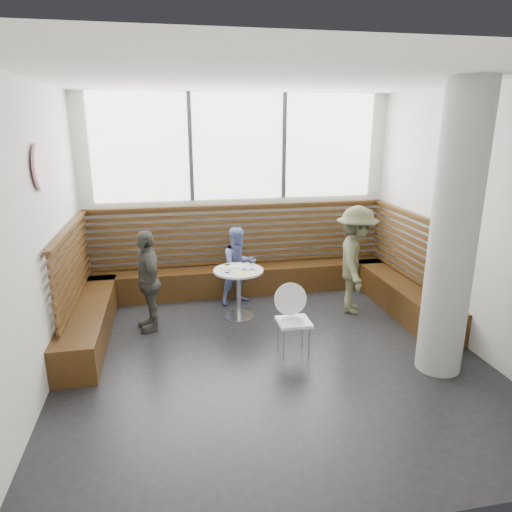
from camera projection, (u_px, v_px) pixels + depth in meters
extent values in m
cube|color=silver|center=(273.00, 230.00, 5.11)|extent=(5.00, 5.00, 3.20)
cube|color=black|center=(272.00, 357.00, 5.57)|extent=(5.00, 5.00, 0.01)
cube|color=white|center=(275.00, 78.00, 4.66)|extent=(5.00, 5.00, 0.01)
cube|color=white|center=(238.00, 147.00, 7.22)|extent=(4.50, 0.02, 1.65)
cube|color=#3F3F42|center=(190.00, 148.00, 7.07)|extent=(0.06, 0.04, 1.65)
cube|color=#3F3F42|center=(284.00, 146.00, 7.34)|extent=(0.06, 0.04, 1.65)
cube|color=#38230E|center=(242.00, 280.00, 7.62)|extent=(5.00, 0.50, 0.45)
cube|color=#38230E|center=(92.00, 314.00, 6.26)|extent=(0.50, 2.50, 0.45)
cube|color=#38230E|center=(394.00, 291.00, 7.10)|extent=(0.50, 2.50, 0.45)
cube|color=#3D250F|center=(240.00, 235.00, 7.57)|extent=(4.88, 0.08, 0.98)
cube|color=#3D250F|center=(73.00, 264.00, 6.03)|extent=(0.08, 2.38, 0.98)
cube|color=#3D250F|center=(409.00, 246.00, 6.92)|extent=(0.08, 2.38, 0.98)
cylinder|color=gray|center=(454.00, 235.00, 4.89)|extent=(0.50, 0.50, 3.20)
cylinder|color=white|center=(40.00, 167.00, 4.83)|extent=(0.03, 0.50, 0.50)
cylinder|color=silver|center=(239.00, 316.00, 6.71)|extent=(0.45, 0.45, 0.02)
cylinder|color=silver|center=(239.00, 294.00, 6.61)|extent=(0.07, 0.07, 0.70)
cylinder|color=#B7B7BA|center=(238.00, 271.00, 6.51)|extent=(0.71, 0.71, 0.03)
cube|color=white|center=(294.00, 322.00, 5.55)|extent=(0.39, 0.37, 0.04)
cylinder|color=white|center=(290.00, 299.00, 5.64)|extent=(0.41, 0.09, 0.41)
cylinder|color=silver|center=(284.00, 345.00, 5.45)|extent=(0.02, 0.02, 0.40)
cylinder|color=silver|center=(309.00, 342.00, 5.51)|extent=(0.02, 0.02, 0.40)
cylinder|color=silver|center=(278.00, 334.00, 5.71)|extent=(0.02, 0.02, 0.40)
cylinder|color=silver|center=(302.00, 332.00, 5.77)|extent=(0.02, 0.02, 0.40)
imported|color=brown|center=(355.00, 260.00, 6.70)|extent=(0.93, 1.18, 1.61)
imported|color=#6574AF|center=(239.00, 266.00, 7.08)|extent=(0.72, 0.64, 1.22)
imported|color=#4B4A44|center=(148.00, 281.00, 6.17)|extent=(0.52, 0.87, 1.39)
cylinder|color=white|center=(227.00, 267.00, 6.58)|extent=(0.21, 0.21, 0.01)
cylinder|color=white|center=(239.00, 266.00, 6.64)|extent=(0.20, 0.20, 0.01)
cylinder|color=white|center=(227.00, 268.00, 6.37)|extent=(0.07, 0.07, 0.11)
cylinder|color=white|center=(244.00, 266.00, 6.48)|extent=(0.07, 0.07, 0.11)
cylinder|color=white|center=(252.00, 266.00, 6.51)|extent=(0.06, 0.06, 0.10)
cube|color=#A5C64C|center=(246.00, 273.00, 6.35)|extent=(0.22, 0.18, 0.00)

